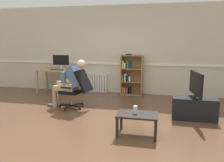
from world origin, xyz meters
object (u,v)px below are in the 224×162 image
Objects in this scene: keyboard at (57,70)px; computer_desk at (59,73)px; imac_monitor at (61,61)px; tv_screen at (196,85)px; person_seated at (70,82)px; bookshelf at (130,76)px; coffee_table at (137,117)px; tv_stand at (194,108)px; drinking_glass at (135,110)px; computer_mouse at (65,70)px; radiator at (95,83)px; office_chair at (77,88)px.

computer_desk is at bearing 92.24° from keyboard.
imac_monitor reaches higher than tv_screen.
person_seated is (0.97, -1.24, -0.12)m from keyboard.
coffee_table is (0.56, -2.95, -0.26)m from bookshelf.
person_seated is at bearing -126.68° from bookshelf.
keyboard is 1.58m from person_seated.
tv_stand is (1.64, -1.87, -0.35)m from bookshelf.
drinking_glass is (-1.13, -1.07, 0.23)m from tv_stand.
imac_monitor is at bearing -140.09° from person_seated.
computer_mouse is (0.22, -0.20, -0.25)m from imac_monitor.
computer_mouse reaches higher than drinking_glass.
keyboard is 3.77m from coffee_table.
tv_screen is (3.87, -1.58, 0.10)m from computer_desk.
person_seated is 2.93m from tv_stand.
tv_stand is 1.28× the size of coffee_table.
computer_desk reaches higher than coffee_table.
drinking_glass is at bearing -42.53° from keyboard.
bookshelf reaches higher than tv_stand.
tv_stand is at bearing -22.25° from computer_desk.
bookshelf is 2.09m from person_seated.
keyboard is at bearing 137.77° from coffee_table.
tv_stand is at bearing 44.73° from coffee_table.
tv_stand is at bearing 93.90° from person_seated.
tv_stand reaches higher than coffee_table.
keyboard reaches higher than coffee_table.
computer_desk is 4.20m from tv_stand.
bookshelf reaches higher than drinking_glass.
radiator reaches higher than tv_stand.
imac_monitor reaches higher than office_chair.
person_seated is (0.70, -1.26, -0.12)m from computer_mouse.
keyboard is 1.73m from office_chair.
person_seated is 2.18m from drinking_glass.
bookshelf is 1.03× the size of person_seated.
office_chair is at bearing -47.76° from keyboard.
drinking_glass is (0.52, -2.94, -0.13)m from bookshelf.
imac_monitor is 1.50× the size of keyboard.
drinking_glass is (1.58, -1.24, -0.06)m from office_chair.
office_chair is at bearing -50.60° from computer_desk.
keyboard reaches higher than radiator.
person_seated is at bearing 176.04° from tv_stand.
imac_monitor is 0.65× the size of tv_stand.
bookshelf is 2.99m from drinking_glass.
office_chair is 1.23× the size of tv_screen.
coffee_table is at bearing -43.72° from computer_desk.
drinking_glass is (1.76, -1.27, -0.19)m from person_seated.
person_seated is 2.90m from tv_screen.
tv_screen is (0.00, 0.00, 0.52)m from tv_stand.
computer_mouse is 0.14× the size of coffee_table.
keyboard is 1.28m from radiator.
person_seated is at bearing -51.99° from keyboard.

